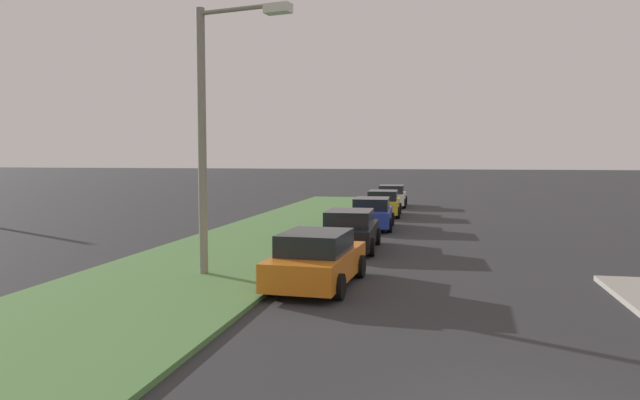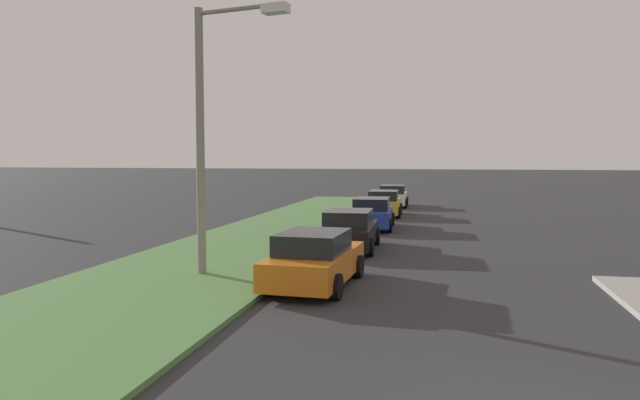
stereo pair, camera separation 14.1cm
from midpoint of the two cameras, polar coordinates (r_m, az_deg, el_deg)
The scene contains 7 objects.
grass_median at distance 19.03m, azimuth -10.61°, elevation -6.02°, with size 60.00×6.00×0.12m, color #517F42.
parked_car_orange at distance 15.60m, azimuth -0.28°, elevation -5.77°, with size 4.39×2.20×1.47m.
parked_car_black at distance 21.66m, azimuth 3.02°, elevation -2.95°, with size 4.35×2.12×1.47m.
parked_car_blue at distance 28.05m, azimuth 5.18°, elevation -1.31°, with size 4.38×2.17×1.47m.
parked_car_yellow at distance 34.11m, azimuth 6.30°, elevation -0.33°, with size 4.37×2.15×1.47m.
parked_car_white at distance 40.40m, azimuth 7.14°, elevation 0.37°, with size 4.35×2.12×1.47m.
streetlight at distance 16.69m, azimuth -10.30°, elevation 7.47°, with size 0.84×2.85×7.50m.
Camera 2 is at (-7.27, 1.14, 3.43)m, focal length 33.09 mm.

